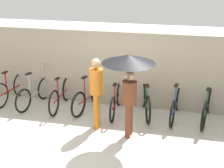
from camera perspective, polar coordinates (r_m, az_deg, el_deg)
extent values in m
plane|color=beige|center=(6.95, -2.18, -11.21)|extent=(30.00, 30.00, 0.00)
cube|color=gray|center=(8.45, 1.49, 2.62)|extent=(14.17, 0.12, 2.07)
torus|color=black|center=(9.71, -16.32, -0.02)|extent=(0.13, 0.71, 0.71)
torus|color=black|center=(9.02, -19.79, -2.07)|extent=(0.13, 0.71, 0.71)
cylinder|color=maroon|center=(9.36, -17.99, -1.01)|extent=(0.16, 0.95, 0.04)
cylinder|color=maroon|center=(9.14, -18.81, 0.26)|extent=(0.04, 0.04, 0.56)
cube|color=black|center=(9.05, -19.03, 2.02)|extent=(0.11, 0.21, 0.03)
cylinder|color=maroon|center=(9.59, -16.54, 2.00)|extent=(0.04, 0.04, 0.72)
cylinder|color=maroon|center=(9.49, -16.76, 4.06)|extent=(0.44, 0.08, 0.03)
torus|color=black|center=(9.29, -12.22, -0.78)|extent=(0.17, 0.65, 0.66)
torus|color=black|center=(8.59, -15.93, -2.97)|extent=(0.17, 0.65, 0.66)
cylinder|color=#A59E93|center=(8.94, -14.00, -1.84)|extent=(0.22, 0.96, 0.04)
cylinder|color=#A59E93|center=(8.70, -14.85, -0.28)|extent=(0.04, 0.04, 0.64)
cube|color=black|center=(8.58, -15.05, 1.81)|extent=(0.13, 0.21, 0.03)
cylinder|color=#A59E93|center=(9.16, -12.40, 1.41)|extent=(0.04, 0.04, 0.75)
cylinder|color=#A59E93|center=(9.04, -12.58, 3.65)|extent=(0.44, 0.11, 0.03)
torus|color=black|center=(9.08, -8.23, -0.87)|extent=(0.06, 0.70, 0.70)
torus|color=black|center=(8.21, -10.58, -3.47)|extent=(0.06, 0.70, 0.70)
cylinder|color=maroon|center=(8.64, -9.34, -2.10)|extent=(0.05, 1.02, 0.04)
cylinder|color=maroon|center=(8.39, -9.87, -0.88)|extent=(0.04, 0.04, 0.54)
cube|color=black|center=(8.29, -9.99, 0.95)|extent=(0.09, 0.20, 0.03)
cylinder|color=maroon|center=(8.96, -8.35, 1.25)|extent=(0.04, 0.04, 0.71)
cylinder|color=maroon|center=(8.84, -8.47, 3.42)|extent=(0.44, 0.04, 0.03)
torus|color=black|center=(8.84, -2.70, -1.33)|extent=(0.22, 0.68, 0.69)
torus|color=black|center=(8.05, -6.16, -3.77)|extent=(0.22, 0.68, 0.69)
cylinder|color=maroon|center=(8.44, -4.35, -2.49)|extent=(0.27, 0.99, 0.04)
cylinder|color=maroon|center=(8.18, -5.03, -0.94)|extent=(0.04, 0.04, 0.62)
cube|color=black|center=(8.06, -5.10, 1.21)|extent=(0.13, 0.22, 0.03)
cylinder|color=maroon|center=(8.71, -2.74, 0.88)|extent=(0.04, 0.04, 0.73)
cylinder|color=maroon|center=(8.59, -2.78, 3.15)|extent=(0.43, 0.13, 0.03)
torus|color=black|center=(8.69, 1.30, -1.79)|extent=(0.07, 0.67, 0.67)
torus|color=black|center=(7.76, 0.07, -4.73)|extent=(0.07, 0.67, 0.67)
cylinder|color=maroon|center=(8.22, 0.72, -3.18)|extent=(0.08, 1.04, 0.04)
cylinder|color=maroon|center=(7.95, 0.51, -1.97)|extent=(0.04, 0.04, 0.53)
cube|color=black|center=(7.85, 0.52, -0.08)|extent=(0.10, 0.20, 0.03)
cylinder|color=maroon|center=(8.56, 1.32, 0.38)|extent=(0.04, 0.04, 0.70)
cylinder|color=maroon|center=(8.45, 1.34, 2.61)|extent=(0.44, 0.04, 0.03)
torus|color=black|center=(8.62, 5.74, -1.89)|extent=(0.23, 0.71, 0.72)
torus|color=black|center=(7.73, 6.61, -4.75)|extent=(0.23, 0.71, 0.72)
cylinder|color=#19662D|center=(8.17, 6.15, -3.24)|extent=(0.27, 0.97, 0.04)
cylinder|color=#19662D|center=(7.92, 6.38, -2.10)|extent=(0.04, 0.04, 0.50)
cube|color=black|center=(7.82, 6.45, -0.31)|extent=(0.14, 0.22, 0.03)
cylinder|color=#19662D|center=(8.51, 5.81, 0.03)|extent=(0.04, 0.04, 0.62)
cylinder|color=#19662D|center=(8.40, 5.89, 1.99)|extent=(0.43, 0.13, 0.03)
torus|color=black|center=(8.58, 12.06, -2.53)|extent=(0.13, 0.69, 0.69)
torus|color=black|center=(7.65, 10.96, -5.46)|extent=(0.13, 0.69, 0.69)
cylinder|color=#19478C|center=(8.11, 11.54, -3.91)|extent=(0.16, 1.03, 0.04)
cylinder|color=#19478C|center=(7.83, 11.50, -2.42)|extent=(0.04, 0.04, 0.61)
cube|color=black|center=(7.71, 11.67, -0.24)|extent=(0.11, 0.21, 0.03)
cylinder|color=#19478C|center=(8.45, 12.24, -0.33)|extent=(0.04, 0.04, 0.71)
cylinder|color=#19478C|center=(8.33, 12.42, 1.94)|extent=(0.44, 0.08, 0.03)
torus|color=black|center=(8.64, 17.47, -2.68)|extent=(0.20, 0.74, 0.74)
torus|color=black|center=(7.66, 16.45, -5.68)|extent=(0.20, 0.74, 0.74)
cylinder|color=#19662D|center=(8.15, 16.99, -4.09)|extent=(0.24, 1.07, 0.04)
cylinder|color=#19662D|center=(7.87, 17.02, -2.85)|extent=(0.04, 0.04, 0.54)
cube|color=black|center=(7.76, 17.24, -0.92)|extent=(0.13, 0.21, 0.03)
cylinder|color=#19662D|center=(8.54, 17.68, -0.89)|extent=(0.04, 0.04, 0.58)
cylinder|color=#19662D|center=(8.44, 17.89, 0.94)|extent=(0.44, 0.11, 0.03)
cylinder|color=#C66B1E|center=(7.56, -2.70, -4.56)|extent=(0.13, 0.13, 0.88)
cylinder|color=#C66B1E|center=(7.40, -2.92, -5.15)|extent=(0.13, 0.13, 0.88)
cylinder|color=#C66B1E|center=(7.19, -2.91, 0.46)|extent=(0.32, 0.32, 0.60)
sphere|color=tan|center=(7.05, -2.97, 3.77)|extent=(0.23, 0.23, 0.23)
cylinder|color=brown|center=(7.21, 3.32, -6.28)|extent=(0.13, 0.13, 0.80)
cylinder|color=brown|center=(7.06, 2.92, -6.91)|extent=(0.13, 0.13, 0.80)
cylinder|color=brown|center=(6.85, 3.23, -1.61)|extent=(0.32, 0.32, 0.54)
sphere|color=tan|center=(6.71, 3.30, 1.52)|extent=(0.21, 0.21, 0.21)
cylinder|color=#332D28|center=(6.59, 2.96, 0.96)|extent=(0.02, 0.02, 0.69)
cone|color=black|center=(6.45, 3.03, 4.59)|extent=(1.13, 1.13, 0.18)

